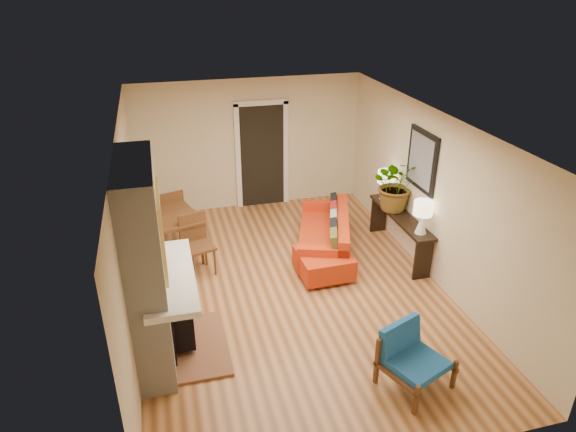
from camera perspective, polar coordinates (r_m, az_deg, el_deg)
The scene contains 10 objects.
room_shell at distance 9.87m, azimuth -0.20°, elevation 6.83°, with size 6.50×6.50×6.50m.
fireplace at distance 6.29m, azimuth -15.11°, elevation -5.89°, with size 1.09×1.68×2.60m.
sofa at distance 8.86m, azimuth 4.45°, elevation -2.00°, with size 1.40×2.07×0.75m.
ottoman at distance 8.20m, azimuth 3.99°, elevation -5.20°, with size 0.83×0.83×0.41m.
blue_chair at distance 6.36m, azimuth 13.43°, elevation -14.68°, with size 0.91×0.90×0.74m.
dining_table at distance 8.73m, azimuth -12.17°, elevation -0.65°, with size 1.14×1.88×0.99m.
console_table at distance 8.87m, azimuth 12.37°, elevation -0.75°, with size 0.34×1.85×0.72m.
lamp_near at distance 8.13m, azimuth 14.73°, elevation 0.28°, with size 0.30×0.30×0.54m.
lamp_far at distance 9.23m, azimuth 10.80°, elevation 3.79°, with size 0.30×0.30×0.54m.
houseplant at distance 8.81m, azimuth 12.00°, elevation 3.48°, with size 0.83×0.72×0.93m, color #1E5919.
Camera 1 is at (-1.73, -6.40, 4.45)m, focal length 32.00 mm.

